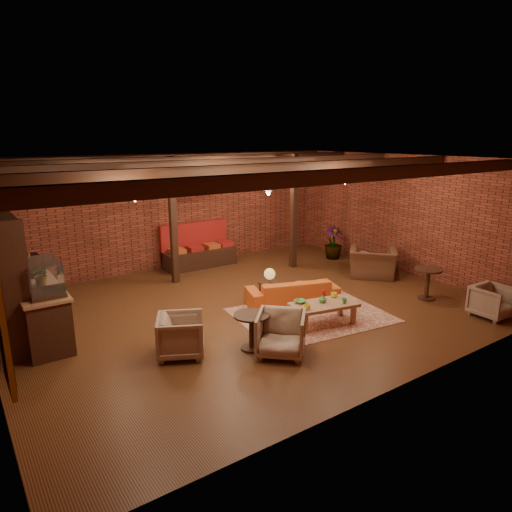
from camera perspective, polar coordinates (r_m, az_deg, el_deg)
floor at (r=10.15m, az=-0.64°, el=-6.43°), size 10.00×10.00×0.00m
ceiling at (r=9.47m, az=-0.70°, el=11.93°), size 10.00×8.00×0.02m
wall_back at (r=13.14m, az=-10.48°, el=5.48°), size 10.00×0.02×3.20m
wall_front at (r=6.85m, az=18.36°, el=-3.63°), size 10.00×0.02×3.20m
wall_right at (r=13.09m, az=17.90°, el=4.98°), size 0.02×8.00×3.20m
ceiling_beams at (r=9.48m, az=-0.70°, el=11.21°), size 9.80×6.40×0.22m
ceiling_pipe at (r=10.85m, az=-5.48°, el=10.39°), size 9.60×0.12×0.12m
post_left at (r=11.64m, az=-10.33°, el=4.30°), size 0.16×0.16×3.20m
post_right at (r=12.90m, az=4.74°, el=5.51°), size 0.16×0.16×3.20m
service_counter at (r=9.39m, az=-25.71°, el=-4.56°), size 0.80×2.50×1.60m
plant_counter at (r=9.47m, az=-25.60°, el=-1.72°), size 0.35×0.39×0.30m
shelving_hutch at (r=9.33m, az=-28.49°, el=-2.44°), size 0.52×2.00×2.40m
chalkboard_menu at (r=5.94m, az=-29.20°, el=-7.64°), size 0.08×0.96×1.46m
banquette at (r=13.21m, az=-7.08°, el=0.80°), size 2.10×0.70×1.00m
service_sign at (r=12.50m, az=-6.39°, el=8.64°), size 0.86×0.06×0.30m
ceiling_spotlights at (r=9.49m, az=-0.69°, el=9.88°), size 6.40×4.40×0.28m
rug at (r=9.78m, az=6.90°, el=-7.34°), size 3.33×2.72×0.01m
sofa at (r=10.26m, az=4.55°, el=-4.48°), size 2.17×1.40×0.59m
coffee_table at (r=9.22m, az=8.38°, el=-6.16°), size 1.42×0.90×0.70m
side_table_lamp at (r=10.25m, az=1.71°, el=-2.59°), size 0.45×0.45×0.80m
round_table_left at (r=8.10m, az=-0.57°, el=-8.70°), size 0.63×0.63×0.66m
armchair_a at (r=8.02m, az=-9.38°, el=-9.54°), size 0.99×1.01×0.79m
armchair_b at (r=7.95m, az=3.14°, el=-9.43°), size 1.11×1.11×0.83m
armchair_right at (r=12.54m, az=14.43°, el=-0.21°), size 1.38×1.42×1.05m
side_table_book at (r=13.01m, az=13.03°, el=0.20°), size 0.60×0.60×0.54m
round_table_right at (r=11.21m, az=20.67°, el=-2.69°), size 0.63×0.63×0.73m
armchair_far at (r=10.71m, az=27.46°, el=-4.91°), size 0.74×0.69×0.74m
plant_tall at (r=13.99m, az=9.81°, el=5.67°), size 1.95×1.95×3.00m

